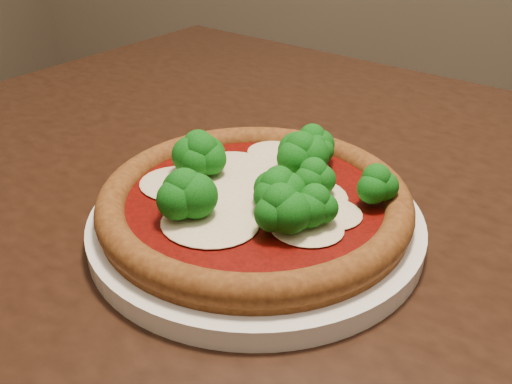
% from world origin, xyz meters
% --- Properties ---
extents(dining_table, '(1.39, 1.21, 0.75)m').
position_xyz_m(dining_table, '(-0.20, -0.01, 0.65)').
color(dining_table, black).
rests_on(dining_table, floor).
extents(plate, '(0.29, 0.29, 0.02)m').
position_xyz_m(plate, '(-0.26, -0.07, 0.76)').
color(plate, white).
rests_on(plate, dining_table).
extents(pizza, '(0.27, 0.27, 0.06)m').
position_xyz_m(pizza, '(-0.26, -0.06, 0.79)').
color(pizza, brown).
rests_on(pizza, plate).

